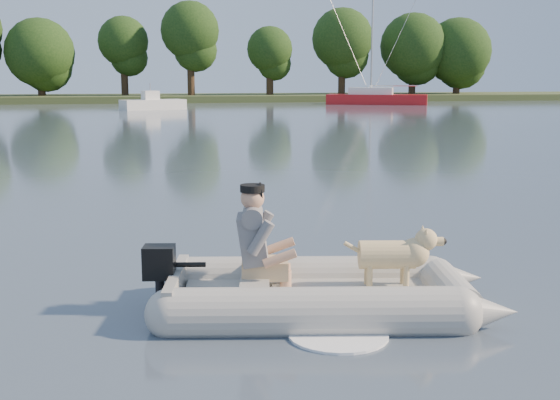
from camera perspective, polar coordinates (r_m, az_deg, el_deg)
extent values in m
plane|color=#4E5A69|center=(7.53, 2.02, -8.22)|extent=(160.00, 160.00, 0.00)
cube|color=#47512D|center=(69.00, -10.43, 8.11)|extent=(160.00, 12.00, 0.70)
cylinder|color=#332316|center=(68.77, -18.82, 8.76)|extent=(0.70, 0.70, 2.94)
sphere|color=#2B4A18|center=(68.80, -18.96, 11.27)|extent=(6.27, 6.27, 6.27)
cylinder|color=#332316|center=(68.90, -12.51, 9.36)|extent=(0.70, 0.70, 3.67)
sphere|color=#2B4A18|center=(68.98, -12.63, 12.49)|extent=(4.69, 4.69, 4.69)
cylinder|color=#332316|center=(67.32, -7.25, 9.76)|extent=(0.70, 0.70, 4.29)
sphere|color=#2B4A18|center=(67.45, -7.33, 13.51)|extent=(5.43, 5.43, 5.43)
cylinder|color=#332316|center=(68.62, -0.83, 9.39)|extent=(0.70, 0.70, 3.21)
sphere|color=#2B4A18|center=(68.66, -0.84, 12.15)|extent=(4.41, 4.41, 4.41)
cylinder|color=#332316|center=(70.99, 5.03, 9.67)|extent=(0.70, 0.70, 3.94)
sphere|color=#2B4A18|center=(71.08, 5.09, 12.94)|extent=(6.03, 6.03, 6.03)
cylinder|color=#332316|center=(73.77, 10.68, 9.39)|extent=(0.70, 0.70, 3.52)
sphere|color=#2B4A18|center=(73.83, 10.78, 12.19)|extent=(6.68, 6.68, 6.68)
cylinder|color=#332316|center=(75.51, 14.15, 9.15)|extent=(0.70, 0.70, 3.21)
sphere|color=#2B4A18|center=(75.55, 14.25, 11.66)|extent=(6.79, 6.79, 6.79)
cube|color=#B51417|center=(60.82, 7.88, 8.00)|extent=(8.68, 5.75, 1.05)
cube|color=white|center=(60.85, 7.40, 8.76)|extent=(4.12, 3.23, 0.63)
cylinder|color=#A5A5AA|center=(60.95, 7.51, 13.44)|extent=(0.17, 0.17, 10.49)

